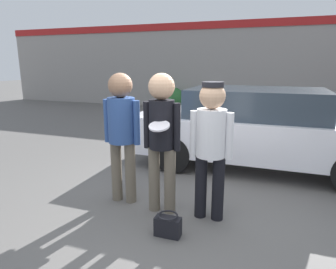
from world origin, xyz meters
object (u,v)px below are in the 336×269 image
object	(u,v)px
person_middle_with_frisbee	(162,131)
handbag	(168,226)
parked_car_near	(258,128)
shrub	(173,98)
person_left	(122,126)
person_right	(211,139)

from	to	relation	value
person_middle_with_frisbee	handbag	distance (m)	1.15
person_middle_with_frisbee	handbag	world-z (taller)	person_middle_with_frisbee
parked_car_near	handbag	xyz separation A→B (m)	(-0.79, -2.82, -0.63)
shrub	handbag	size ratio (longest dim) A/B	3.11
person_left	person_middle_with_frisbee	distance (m)	0.64
person_left	handbag	xyz separation A→B (m)	(0.90, -0.65, -0.97)
person_left	parked_car_near	size ratio (longest dim) A/B	0.39
person_middle_with_frisbee	person_right	bearing A→B (deg)	3.10
person_right	parked_car_near	size ratio (longest dim) A/B	0.37
person_middle_with_frisbee	person_left	bearing A→B (deg)	170.10
parked_car_near	handbag	size ratio (longest dim) A/B	15.43
person_right	handbag	bearing A→B (deg)	-121.27
person_right	handbag	size ratio (longest dim) A/B	5.75
handbag	person_right	bearing A→B (deg)	58.73
shrub	person_left	bearing A→B (deg)	-75.71
person_left	shrub	size ratio (longest dim) A/B	1.94
person_left	parked_car_near	xyz separation A→B (m)	(1.69, 2.17, -0.34)
person_left	parked_car_near	bearing A→B (deg)	52.12
person_left	shrub	xyz separation A→B (m)	(-2.21, 8.69, -0.64)
person_middle_with_frisbee	parked_car_near	distance (m)	2.54
handbag	person_left	bearing A→B (deg)	144.30
person_right	parked_car_near	world-z (taller)	person_right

